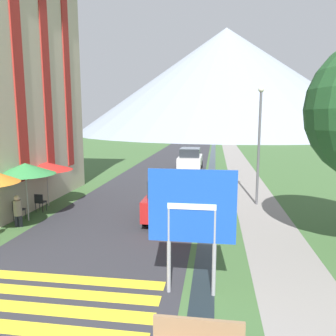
# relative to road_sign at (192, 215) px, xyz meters

# --- Properties ---
(ground_plane) EXTENTS (160.00, 160.00, 0.00)m
(ground_plane) POSITION_rel_road_sign_xyz_m (-0.92, 16.05, -2.02)
(ground_plane) COLOR #3D6033
(road) EXTENTS (6.40, 60.00, 0.01)m
(road) POSITION_rel_road_sign_xyz_m (-3.42, 26.05, -2.02)
(road) COLOR #2D2D33
(road) RESTS_ON ground_plane
(footpath) EXTENTS (2.20, 60.00, 0.01)m
(footpath) POSITION_rel_road_sign_xyz_m (2.68, 26.05, -2.02)
(footpath) COLOR gray
(footpath) RESTS_ON ground_plane
(drainage_channel) EXTENTS (0.60, 60.00, 0.00)m
(drainage_channel) POSITION_rel_road_sign_xyz_m (0.28, 26.05, -2.02)
(drainage_channel) COLOR black
(drainage_channel) RESTS_ON ground_plane
(crosswalk_marking) EXTENTS (5.44, 2.54, 0.01)m
(crosswalk_marking) POSITION_rel_road_sign_xyz_m (-3.42, -0.80, -2.02)
(crosswalk_marking) COLOR yellow
(crosswalk_marking) RESTS_ON ground_plane
(mountain_distant) EXTENTS (79.25, 79.25, 27.62)m
(mountain_distant) POSITION_rel_road_sign_xyz_m (2.86, 84.30, 11.79)
(mountain_distant) COLOR gray
(mountain_distant) RESTS_ON ground_plane
(road_sign) EXTENTS (2.10, 0.11, 3.12)m
(road_sign) POSITION_rel_road_sign_xyz_m (0.00, 0.00, 0.00)
(road_sign) COLOR gray
(road_sign) RESTS_ON ground_plane
(parked_car_near) EXTENTS (1.97, 3.97, 1.82)m
(parked_car_near) POSITION_rel_road_sign_xyz_m (-1.32, 6.08, -1.11)
(parked_car_near) COLOR #A31919
(parked_car_near) RESTS_ON ground_plane
(parked_car_far) EXTENTS (1.95, 3.91, 1.82)m
(parked_car_far) POSITION_rel_road_sign_xyz_m (-1.50, 19.27, -1.11)
(parked_car_far) COLOR silver
(parked_car_far) RESTS_ON ground_plane
(cafe_chair_middle) EXTENTS (0.40, 0.40, 0.85)m
(cafe_chair_middle) POSITION_rel_road_sign_xyz_m (-7.65, 4.76, -1.51)
(cafe_chair_middle) COLOR #232328
(cafe_chair_middle) RESTS_ON ground_plane
(cafe_chair_far_left) EXTENTS (0.40, 0.40, 0.85)m
(cafe_chair_far_left) POSITION_rel_road_sign_xyz_m (-7.40, 6.08, -1.51)
(cafe_chair_far_left) COLOR #232328
(cafe_chair_far_left) RESTS_ON ground_plane
(cafe_umbrella_middle_green) EXTENTS (2.43, 2.43, 2.46)m
(cafe_umbrella_middle_green) POSITION_rel_road_sign_xyz_m (-7.24, 4.84, 0.19)
(cafe_umbrella_middle_green) COLOR #B7B2A8
(cafe_umbrella_middle_green) RESTS_ON ground_plane
(cafe_umbrella_rear_red) EXTENTS (2.47, 2.47, 2.17)m
(cafe_umbrella_rear_red) POSITION_rel_road_sign_xyz_m (-7.56, 7.13, -0.05)
(cafe_umbrella_rear_red) COLOR #B7B2A8
(cafe_umbrella_rear_red) RESTS_ON ground_plane
(person_seated_far) EXTENTS (0.32, 0.32, 1.28)m
(person_seated_far) POSITION_rel_road_sign_xyz_m (-7.19, 4.05, -1.32)
(person_seated_far) COLOR #282833
(person_seated_far) RESTS_ON ground_plane
(streetlamp) EXTENTS (0.28, 0.28, 5.77)m
(streetlamp) POSITION_rel_road_sign_xyz_m (2.63, 8.88, 1.36)
(streetlamp) COLOR #515156
(streetlamp) RESTS_ON ground_plane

